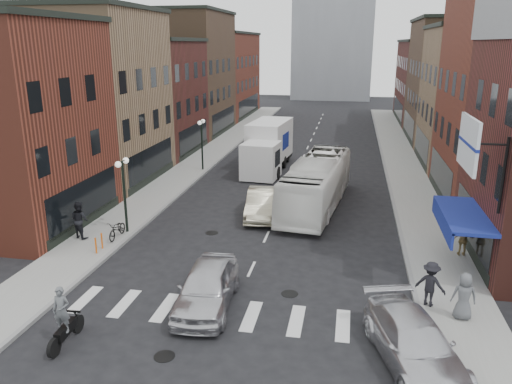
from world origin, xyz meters
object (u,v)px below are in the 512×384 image
Objects in this scene: streetlamp_near at (124,182)px; transit_bus at (317,183)px; sedan_left_near at (207,287)px; ped_right_c at (464,296)px; bike_rack at (99,243)px; streetlamp_far at (202,135)px; parked_bicycle at (117,229)px; sedan_left_far at (262,203)px; billboard_sign at (471,145)px; ped_right_a at (431,284)px; ped_right_b at (463,240)px; motorcycle_rider at (63,318)px; curb_car at (414,343)px; ped_left_solo at (80,220)px; box_truck at (267,147)px.

streetlamp_near is 0.37× the size of transit_bus.
ped_right_c reaches higher than sedan_left_near.
streetlamp_far is at bearing 89.31° from bike_rack.
streetlamp_near is 2.48m from parked_bicycle.
transit_bus is at bearing 32.62° from sedan_left_far.
billboard_sign is at bearing -9.82° from parked_bicycle.
ped_right_a is (14.80, -19.13, -1.87)m from streetlamp_far.
sedan_left_near reaches higher than ped_right_b.
bike_rack is 0.52× the size of ped_right_b.
ped_right_b is (14.62, 10.09, -0.09)m from motorcycle_rider.
bike_rack is 0.45× the size of ped_right_a.
ped_right_b is at bearing 53.68° from curb_car.
ped_left_solo is 1.26× the size of ped_right_b.
ped_right_c is (-0.13, -2.42, -5.09)m from billboard_sign.
ped_left_solo is at bearing 172.90° from billboard_sign.
sedan_left_near is at bearing -162.13° from billboard_sign.
ped_left_solo is 1.09× the size of ped_right_a.
streetlamp_far is (-15.99, 17.50, -3.22)m from billboard_sign.
motorcycle_rider is 9.76m from ped_left_solo.
billboard_sign reaches higher than box_truck.
transit_bus reaches higher than parked_bicycle.
motorcycle_rider reaches higher than sedan_left_near.
streetlamp_near is 8.08m from sedan_left_far.
ped_right_c reaches higher than sedan_left_far.
parked_bicycle is (-0.10, -0.92, -2.30)m from streetlamp_near.
sedan_left_far is at bearing -76.55° from box_truck.
motorcycle_rider is 13.34m from ped_right_a.
ped_left_solo is at bearing 1.75° from ped_right_b.
bike_rack is 15.20m from ped_right_a.
sedan_left_near is at bearing -41.95° from parked_bicycle.
motorcycle_rider is 18.04m from transit_bus.
billboard_sign is 1.71× the size of motorcycle_rider.
bike_rack is 17.43m from ped_right_b.
ped_right_c is at bearing -20.47° from streetlamp_near.
bike_rack is (-0.20, -16.70, -2.36)m from streetlamp_far.
parked_bicycle is 1.15× the size of ped_right_b.
box_truck is 25.83m from curb_car.
box_truck reaches higher than bike_rack.
ped_right_c is (16.05, -3.22, 0.49)m from bike_rack.
billboard_sign reaches higher than ped_left_solo.
transit_bus is at bearing -43.37° from ped_right_b.
motorcycle_rider is 14.08m from ped_right_c.
ped_right_a reaches higher than curb_car.
streetlamp_far is at bearing 118.13° from sedan_left_far.
motorcycle_rider is 14.77m from sedan_left_far.
billboard_sign reaches higher than streetlamp_far.
box_truck is 11.40m from sedan_left_far.
bike_rack is at bearing 145.34° from sedan_left_near.
billboard_sign is 5.64m from ped_right_c.
ped_right_c is at bearing -56.52° from transit_bus.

